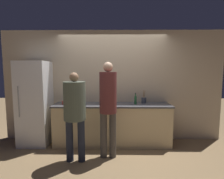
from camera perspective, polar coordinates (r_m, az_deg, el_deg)
name	(u,v)px	position (r m, az deg, el deg)	size (l,w,h in m)	color
ground_plane	(112,150)	(3.89, -0.03, -19.21)	(14.00, 14.00, 0.00)	#8C704C
wall_back	(112,86)	(4.19, 0.10, 1.16)	(5.20, 0.06, 2.60)	#C6B293
counter	(112,124)	(4.05, 0.04, -11.13)	(2.60, 0.64, 0.92)	beige
refrigerator	(35,103)	(4.30, -23.82, -4.14)	(0.64, 0.64, 1.87)	white
person_left	(75,108)	(3.22, -12.08, -5.91)	(0.39, 0.39, 1.63)	#232838
person_center	(108,102)	(3.29, -1.29, -4.22)	(0.32, 0.32, 1.82)	#4C4742
fruit_bowl	(107,102)	(4.01, -1.51, -3.98)	(0.32, 0.32, 0.11)	brown
utensil_crock	(144,100)	(4.10, 10.36, -3.41)	(0.11, 0.11, 0.30)	#3D424C
bottle_green	(135,100)	(3.93, 7.66, -3.36)	(0.05, 0.05, 0.25)	#236033
cup_red	(63,103)	(4.02, -15.57, -4.18)	(0.07, 0.07, 0.08)	#A33D33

